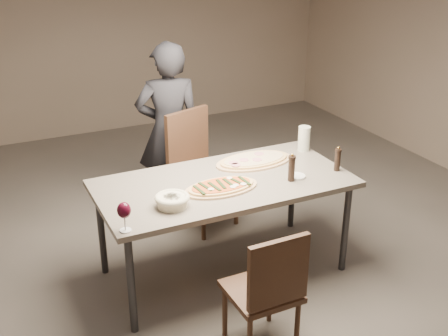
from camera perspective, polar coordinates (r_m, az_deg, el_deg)
name	(u,v)px	position (r m, az deg, el deg)	size (l,w,h in m)	color
room	(224,92)	(3.74, 0.00, 7.74)	(7.00, 7.00, 7.00)	#56504A
dining_table	(224,188)	(4.00, 0.00, -2.06)	(1.80, 0.90, 0.75)	slate
zucchini_pizza	(221,187)	(3.84, -0.27, -1.93)	(0.53, 0.29, 0.05)	tan
ham_pizza	(254,160)	(4.28, 3.05, 0.78)	(0.62, 0.34, 0.04)	tan
bread_basket	(172,200)	(3.61, -5.29, -3.25)	(0.23, 0.23, 0.08)	beige
oil_dish	(297,176)	(4.06, 7.40, -0.83)	(0.12, 0.12, 0.01)	white
pepper_mill_left	(338,159)	(4.19, 11.46, 0.87)	(0.05, 0.05, 0.19)	black
pepper_mill_right	(292,168)	(3.96, 6.88, 0.01)	(0.05, 0.05, 0.21)	black
carafe	(304,139)	(4.52, 8.13, 2.98)	(0.10, 0.10, 0.20)	silver
wine_glass	(124,211)	(3.34, -10.12, -4.35)	(0.08, 0.08, 0.19)	silver
side_plate	(172,201)	(3.69, -5.28, -3.36)	(0.19, 0.19, 0.01)	white
chair_near	(268,287)	(3.36, 4.52, -11.95)	(0.40, 0.40, 0.84)	#432A1C
chair_far	(197,162)	(4.78, -2.77, 0.59)	(0.59, 0.59, 0.99)	#432A1C
diner	(169,131)	(4.87, -5.59, 3.74)	(0.57, 0.37, 1.56)	black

